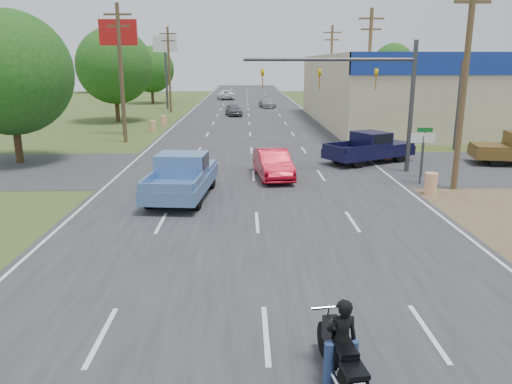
{
  "coord_description": "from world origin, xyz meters",
  "views": [
    {
      "loc": [
        -0.44,
        -9.83,
        5.8
      ],
      "look_at": [
        -0.05,
        7.58,
        1.3
      ],
      "focal_mm": 35.0,
      "sensor_mm": 36.0,
      "label": 1
    }
  ],
  "objects_px": {
    "rider": "(341,345)",
    "distant_car_white": "(225,95)",
    "red_convertible": "(273,164)",
    "navy_pickup": "(371,147)",
    "blue_pickup": "(183,175)",
    "distant_car_silver": "(267,102)",
    "motorcycle": "(342,361)",
    "distant_car_grey": "(234,110)"
  },
  "relations": [
    {
      "from": "red_convertible",
      "to": "distant_car_white",
      "type": "relative_size",
      "value": 0.83
    },
    {
      "from": "red_convertible",
      "to": "distant_car_silver",
      "type": "height_order",
      "value": "red_convertible"
    },
    {
      "from": "motorcycle",
      "to": "distant_car_silver",
      "type": "distance_m",
      "value": 60.4
    },
    {
      "from": "red_convertible",
      "to": "blue_pickup",
      "type": "height_order",
      "value": "blue_pickup"
    },
    {
      "from": "red_convertible",
      "to": "motorcycle",
      "type": "xyz_separation_m",
      "value": [
        0.3,
        -17.37,
        -0.2
      ]
    },
    {
      "from": "rider",
      "to": "blue_pickup",
      "type": "bearing_deg",
      "value": -79.67
    },
    {
      "from": "navy_pickup",
      "to": "distant_car_silver",
      "type": "distance_m",
      "value": 39.17
    },
    {
      "from": "navy_pickup",
      "to": "distant_car_grey",
      "type": "height_order",
      "value": "navy_pickup"
    },
    {
      "from": "blue_pickup",
      "to": "red_convertible",
      "type": "bearing_deg",
      "value": 46.84
    },
    {
      "from": "rider",
      "to": "distant_car_white",
      "type": "relative_size",
      "value": 0.3
    },
    {
      "from": "navy_pickup",
      "to": "distant_car_grey",
      "type": "xyz_separation_m",
      "value": [
        -8.83,
        27.89,
        -0.27
      ]
    },
    {
      "from": "red_convertible",
      "to": "distant_car_white",
      "type": "bearing_deg",
      "value": 87.77
    },
    {
      "from": "distant_car_silver",
      "to": "rider",
      "type": "bearing_deg",
      "value": -97.57
    },
    {
      "from": "distant_car_silver",
      "to": "distant_car_white",
      "type": "bearing_deg",
      "value": 105.4
    },
    {
      "from": "navy_pickup",
      "to": "distant_car_silver",
      "type": "xyz_separation_m",
      "value": [
        -4.49,
        38.91,
        -0.26
      ]
    },
    {
      "from": "distant_car_grey",
      "to": "distant_car_white",
      "type": "relative_size",
      "value": 0.72
    },
    {
      "from": "blue_pickup",
      "to": "distant_car_silver",
      "type": "xyz_separation_m",
      "value": [
        5.84,
        46.72,
        -0.32
      ]
    },
    {
      "from": "red_convertible",
      "to": "rider",
      "type": "height_order",
      "value": "rider"
    },
    {
      "from": "motorcycle",
      "to": "distant_car_silver",
      "type": "relative_size",
      "value": 0.51
    },
    {
      "from": "motorcycle",
      "to": "rider",
      "type": "relative_size",
      "value": 1.46
    },
    {
      "from": "red_convertible",
      "to": "navy_pickup",
      "type": "distance_m",
      "value": 7.37
    },
    {
      "from": "distant_car_silver",
      "to": "distant_car_white",
      "type": "relative_size",
      "value": 0.86
    },
    {
      "from": "rider",
      "to": "blue_pickup",
      "type": "relative_size",
      "value": 0.27
    },
    {
      "from": "blue_pickup",
      "to": "distant_car_grey",
      "type": "height_order",
      "value": "blue_pickup"
    },
    {
      "from": "red_convertible",
      "to": "navy_pickup",
      "type": "bearing_deg",
      "value": 27.17
    },
    {
      "from": "red_convertible",
      "to": "distant_car_silver",
      "type": "relative_size",
      "value": 0.96
    },
    {
      "from": "rider",
      "to": "distant_car_white",
      "type": "height_order",
      "value": "rider"
    },
    {
      "from": "rider",
      "to": "distant_car_silver",
      "type": "bearing_deg",
      "value": -99.29
    },
    {
      "from": "red_convertible",
      "to": "distant_car_silver",
      "type": "bearing_deg",
      "value": 81.1
    },
    {
      "from": "motorcycle",
      "to": "red_convertible",
      "type": "bearing_deg",
      "value": 82.97
    },
    {
      "from": "motorcycle",
      "to": "blue_pickup",
      "type": "bearing_deg",
      "value": 100.28
    },
    {
      "from": "distant_car_silver",
      "to": "motorcycle",
      "type": "bearing_deg",
      "value": -97.56
    },
    {
      "from": "motorcycle",
      "to": "rider",
      "type": "height_order",
      "value": "rider"
    },
    {
      "from": "motorcycle",
      "to": "distant_car_white",
      "type": "height_order",
      "value": "distant_car_white"
    },
    {
      "from": "distant_car_grey",
      "to": "distant_car_white",
      "type": "bearing_deg",
      "value": 84.22
    },
    {
      "from": "navy_pickup",
      "to": "rider",
      "type": "bearing_deg",
      "value": -44.61
    },
    {
      "from": "distant_car_silver",
      "to": "distant_car_white",
      "type": "xyz_separation_m",
      "value": [
        -6.26,
        15.72,
        0.07
      ]
    },
    {
      "from": "navy_pickup",
      "to": "distant_car_grey",
      "type": "distance_m",
      "value": 29.25
    },
    {
      "from": "motorcycle",
      "to": "rider",
      "type": "distance_m",
      "value": 0.29
    },
    {
      "from": "navy_pickup",
      "to": "distant_car_grey",
      "type": "relative_size",
      "value": 1.51
    },
    {
      "from": "distant_car_grey",
      "to": "distant_car_silver",
      "type": "bearing_deg",
      "value": 58.61
    },
    {
      "from": "blue_pickup",
      "to": "distant_car_grey",
      "type": "relative_size",
      "value": 1.57
    }
  ]
}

